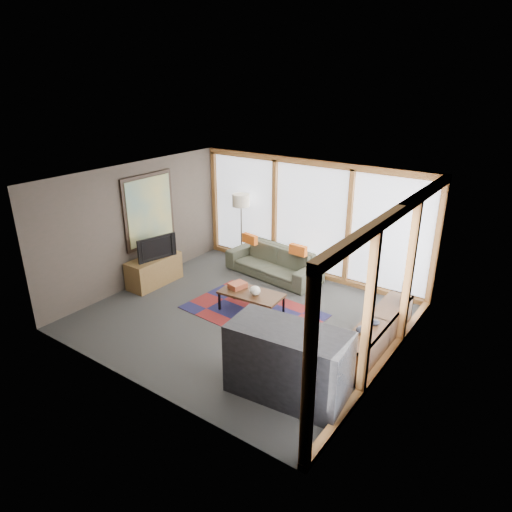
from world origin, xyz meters
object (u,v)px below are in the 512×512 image
Objects in this scene: bookshelf at (377,334)px; bar_counter at (288,363)px; tv_console at (154,271)px; television at (155,247)px; coffee_table at (251,302)px; floor_lamp at (241,228)px; sofa at (273,262)px.

bar_counter is (-0.60, -1.83, 0.24)m from bookshelf.
bookshelf is 1.89× the size of tv_console.
television is at bearing 154.62° from bar_counter.
tv_console reaches higher than coffee_table.
bar_counter reaches higher than tv_console.
bookshelf is at bearing -23.73° from floor_lamp.
coffee_table is 0.99× the size of tv_console.
floor_lamp is 1.37× the size of coffee_table.
coffee_table is 2.47m from television.
bar_counter reaches higher than bookshelf.
tv_console is at bearing -128.95° from sofa.
floor_lamp is at bearing 130.95° from coffee_table.
sofa is 1.74m from coffee_table.
bookshelf is 1.94m from bar_counter.
bar_counter is (1.84, -1.67, 0.33)m from coffee_table.
bookshelf is 1.37× the size of bar_counter.
sofa is at bearing -30.69° from television.
floor_lamp is 2.70m from coffee_table.
bar_counter is (4.21, -1.50, -0.33)m from television.
television is (-1.80, -1.81, 0.54)m from sofa.
sofa is 1.32× the size of bar_counter.
tv_console is 4.53m from bar_counter.
television is at bearing -106.78° from floor_lamp.
coffee_table is at bearing -64.12° from sofa.
sofa is at bearing 153.72° from bookshelf.
television is (-4.81, -0.33, 0.57)m from bookshelf.
bookshelf is at bearing 3.69° from coffee_table.
bar_counter is (2.41, -3.31, 0.21)m from sofa.
bookshelf is at bearing 66.07° from bar_counter.
bar_counter is at bearing -42.31° from coffee_table.
coffee_table is (1.72, -1.98, -0.62)m from floor_lamp.
television is 4.48m from bar_counter.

